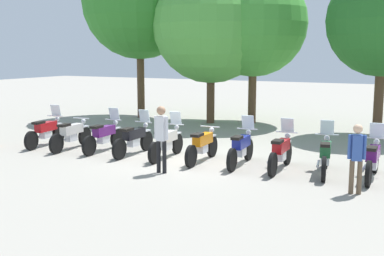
# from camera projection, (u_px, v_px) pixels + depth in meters

# --- Properties ---
(ground_plane) EXTENTS (80.00, 80.00, 0.00)m
(ground_plane) POSITION_uv_depth(u_px,v_px,m) (184.00, 160.00, 14.48)
(ground_plane) COLOR gray
(motorcycle_0) EXTENTS (0.62, 2.18, 1.37)m
(motorcycle_0) POSITION_uv_depth(u_px,v_px,m) (46.00, 131.00, 16.61)
(motorcycle_0) COLOR black
(motorcycle_0) RESTS_ON ground_plane
(motorcycle_1) EXTENTS (0.62, 2.19, 0.99)m
(motorcycle_1) POSITION_uv_depth(u_px,v_px,m) (71.00, 134.00, 16.03)
(motorcycle_1) COLOR black
(motorcycle_1) RESTS_ON ground_plane
(motorcycle_2) EXTENTS (0.62, 2.19, 1.37)m
(motorcycle_2) POSITION_uv_depth(u_px,v_px,m) (104.00, 136.00, 15.69)
(motorcycle_2) COLOR black
(motorcycle_2) RESTS_ON ground_plane
(motorcycle_3) EXTENTS (0.62, 2.19, 1.37)m
(motorcycle_3) POSITION_uv_depth(u_px,v_px,m) (134.00, 139.00, 15.15)
(motorcycle_3) COLOR black
(motorcycle_3) RESTS_ON ground_plane
(motorcycle_4) EXTENTS (0.62, 2.19, 1.37)m
(motorcycle_4) POSITION_uv_depth(u_px,v_px,m) (167.00, 141.00, 14.65)
(motorcycle_4) COLOR black
(motorcycle_4) RESTS_ON ground_plane
(motorcycle_5) EXTENTS (0.62, 2.19, 0.99)m
(motorcycle_5) POSITION_uv_depth(u_px,v_px,m) (202.00, 145.00, 14.16)
(motorcycle_5) COLOR black
(motorcycle_5) RESTS_ON ground_plane
(motorcycle_6) EXTENTS (0.62, 2.19, 1.37)m
(motorcycle_6) POSITION_uv_depth(u_px,v_px,m) (241.00, 147.00, 13.73)
(motorcycle_6) COLOR black
(motorcycle_6) RESTS_ON ground_plane
(motorcycle_7) EXTENTS (0.62, 2.19, 1.37)m
(motorcycle_7) POSITION_uv_depth(u_px,v_px,m) (281.00, 151.00, 13.16)
(motorcycle_7) COLOR black
(motorcycle_7) RESTS_ON ground_plane
(motorcycle_8) EXTENTS (0.64, 2.18, 1.37)m
(motorcycle_8) POSITION_uv_depth(u_px,v_px,m) (325.00, 155.00, 12.74)
(motorcycle_8) COLOR black
(motorcycle_8) RESTS_ON ground_plane
(motorcycle_9) EXTENTS (0.62, 2.19, 1.37)m
(motorcycle_9) POSITION_uv_depth(u_px,v_px,m) (373.00, 159.00, 12.23)
(motorcycle_9) COLOR black
(motorcycle_9) RESTS_ON ground_plane
(person_0) EXTENTS (0.41, 0.26, 1.80)m
(person_0) POSITION_uv_depth(u_px,v_px,m) (161.00, 134.00, 12.77)
(person_0) COLOR black
(person_0) RESTS_ON ground_plane
(person_1) EXTENTS (0.41, 0.26, 1.60)m
(person_1) POSITION_uv_depth(u_px,v_px,m) (357.00, 154.00, 10.86)
(person_1) COLOR brown
(person_1) RESTS_ON ground_plane
(tree_0) EXTENTS (5.52, 5.52, 8.37)m
(tree_0) POSITION_uv_depth(u_px,v_px,m) (139.00, 2.00, 23.25)
(tree_0) COLOR brown
(tree_0) RESTS_ON ground_plane
(tree_1) EXTENTS (5.18, 5.18, 6.99)m
(tree_1) POSITION_uv_depth(u_px,v_px,m) (211.00, 25.00, 21.49)
(tree_1) COLOR brown
(tree_1) RESTS_ON ground_plane
(tree_2) EXTENTS (4.73, 4.73, 6.83)m
(tree_2) POSITION_uv_depth(u_px,v_px,m) (254.00, 23.00, 21.39)
(tree_2) COLOR brown
(tree_2) RESTS_ON ground_plane
(tree_3) EXTENTS (4.19, 4.19, 6.46)m
(tree_3) POSITION_uv_depth(u_px,v_px,m) (383.00, 21.00, 18.02)
(tree_3) COLOR brown
(tree_3) RESTS_ON ground_plane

